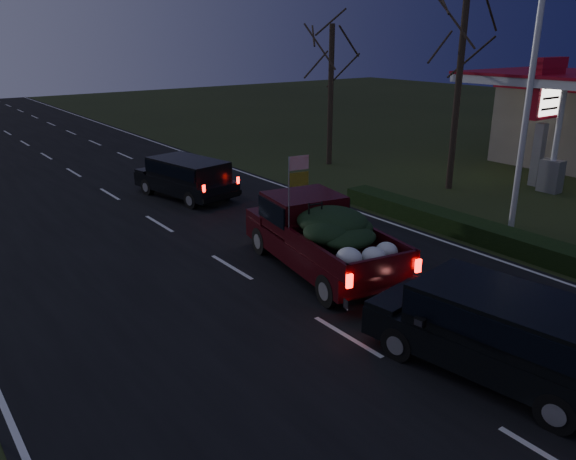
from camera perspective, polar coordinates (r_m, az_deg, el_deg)
ground at (r=12.94m, az=6.02°, el=-10.76°), size 120.00×120.00×0.00m
road_asphalt at (r=12.93m, az=6.02°, el=-10.72°), size 14.00×120.00×0.02m
hedge_row at (r=20.08m, az=16.76°, el=0.52°), size 1.00×10.00×0.60m
light_pole at (r=20.02m, az=23.61°, el=14.90°), size 0.50×0.90×9.16m
gas_price_pylon at (r=27.26m, az=24.74°, el=11.84°), size 2.00×0.41×5.57m
gas_canopy at (r=29.44m, az=25.14°, el=13.35°), size 7.10×6.10×4.88m
bare_tree_mid at (r=25.27m, az=17.35°, el=18.14°), size 3.60×3.60×8.50m
bare_tree_far at (r=29.35m, az=4.44°, el=16.74°), size 3.60×3.60×7.00m
pickup_truck at (r=15.95m, az=3.35°, el=-0.25°), size 3.14×6.09×3.04m
lead_suv at (r=23.65m, az=-10.24°, el=5.59°), size 2.74×4.92×1.34m
rear_suv at (r=11.81m, az=21.07°, el=-9.18°), size 2.80×5.21×1.43m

